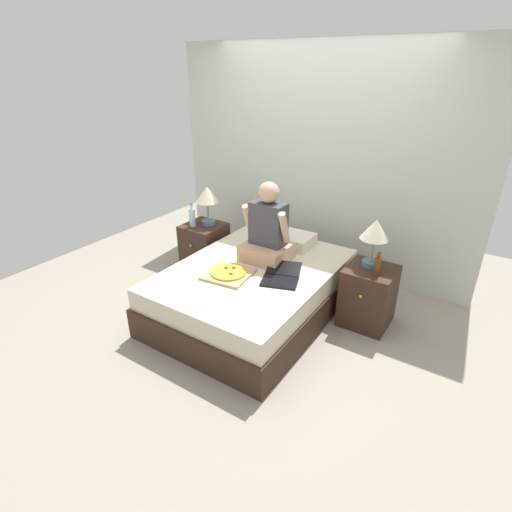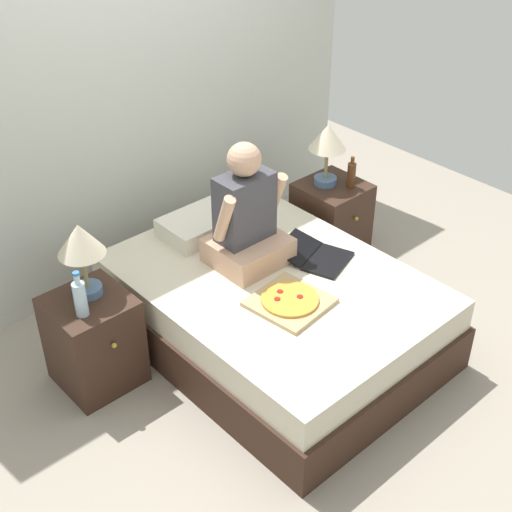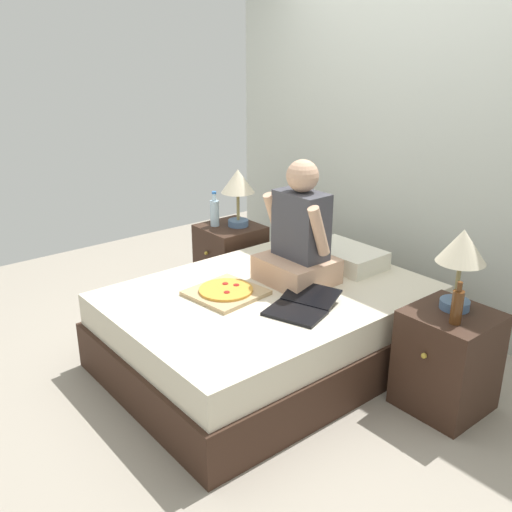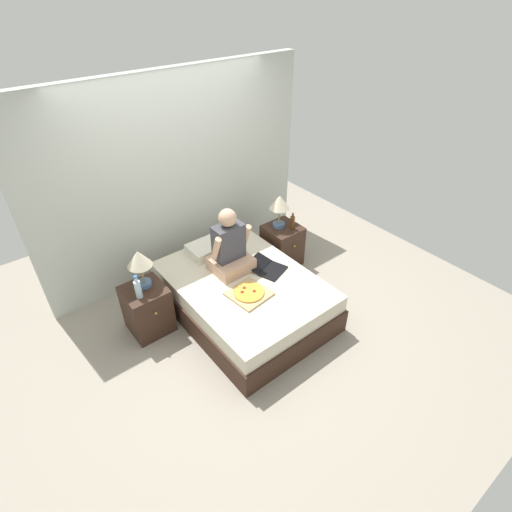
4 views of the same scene
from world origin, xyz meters
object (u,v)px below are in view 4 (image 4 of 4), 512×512
Objects in this scene: lamp_on_right_nightstand at (280,204)px; person_seated at (230,248)px; nightstand_right at (282,245)px; pizza_box at (249,293)px; bed at (244,296)px; nightstand_left at (148,309)px; laptop at (268,268)px; lamp_on_left_nightstand at (139,261)px; beer_bottle at (292,222)px; water_bottle at (138,289)px.

person_seated is (-0.96, -0.25, -0.12)m from lamp_on_right_nightstand.
pizza_box is at bearing -147.84° from nightstand_right.
nightstand_left reaches higher than bed.
nightstand_right reaches higher than pizza_box.
lamp_on_left_nightstand is at bearing 157.06° from laptop.
nightstand_right is 0.40m from beer_bottle.
lamp_on_right_nightstand reaches higher than pizza_box.
lamp_on_left_nightstand is at bearing 152.38° from bed.
lamp_on_left_nightstand is at bearing 178.53° from nightstand_right.
person_seated is (0.00, 0.25, 0.54)m from bed.
lamp_on_right_nightstand is at bearing 34.71° from pizza_box.
nightstand_left is at bearing 168.54° from person_seated.
lamp_on_left_nightstand is 1.92m from lamp_on_right_nightstand.
water_bottle is (-0.08, -0.09, 0.40)m from nightstand_left.
nightstand_left is at bearing -178.54° from lamp_on_right_nightstand.
water_bottle reaches higher than nightstand_left.
water_bottle is (-1.07, 0.36, 0.45)m from bed.
beer_bottle reaches higher than pizza_box.
nightstand_left is 0.74× the size of person_seated.
nightstand_right is at bearing 32.16° from pizza_box.
lamp_on_right_nightstand reaches higher than bed.
person_seated is at bearing 76.88° from pizza_box.
lamp_on_right_nightstand reaches higher than nightstand_left.
nightstand_left reaches higher than laptop.
lamp_on_right_nightstand is (2.04, 0.14, 0.22)m from water_bottle.
person_seated is at bearing -174.50° from beer_bottle.
beer_bottle reaches higher than bed.
laptop is at bearing -16.02° from water_bottle.
beer_bottle is at bearing -54.99° from nightstand_right.
lamp_on_left_nightstand reaches higher than water_bottle.
nightstand_right is 2.52× the size of beer_bottle.
pizza_box is at bearing -145.29° from lamp_on_right_nightstand.
nightstand_right is (1.95, -0.05, -0.62)m from lamp_on_left_nightstand.
bed is at bearing -90.74° from person_seated.
beer_bottle is at bearing 5.50° from person_seated.
pizza_box is at bearing -41.50° from lamp_on_left_nightstand.
beer_bottle is (0.10, -0.15, -0.23)m from lamp_on_right_nightstand.
bed is at bearing 172.45° from laptop.
nightstand_right is 0.86m from laptop.
bed is 3.91× the size of laptop.
bed is at bearing -18.49° from water_bottle.
person_seated is at bearing -14.76° from lamp_on_left_nightstand.
water_bottle is 2.05m from lamp_on_right_nightstand.
laptop is at bearing -7.55° from bed.
nightstand_right is 1.13m from person_seated.
person_seated is 0.57m from pizza_box.
water_bottle is at bearing 147.83° from pizza_box.
laptop is 1.11× the size of pizza_box.
nightstand_right is at bearing 11.53° from person_seated.
laptop is at bearing -143.48° from nightstand_right.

